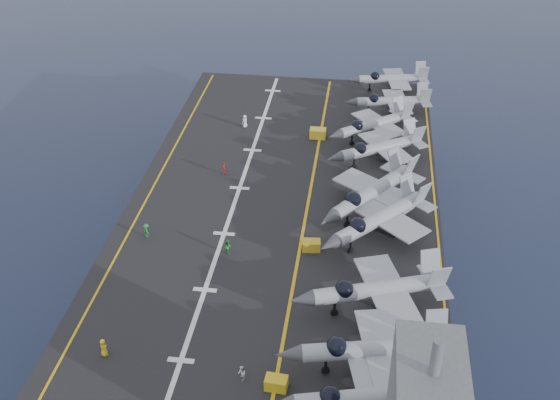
# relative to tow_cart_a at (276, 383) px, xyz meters

# --- Properties ---
(ground) EXTENTS (500.00, 500.00, 0.00)m
(ground) POSITION_rel_tow_cart_a_xyz_m (-3.14, 22.05, -10.99)
(ground) COLOR #142135
(ground) RESTS_ON ground
(hull) EXTENTS (36.00, 90.00, 10.00)m
(hull) POSITION_rel_tow_cart_a_xyz_m (-3.14, 22.05, -5.99)
(hull) COLOR #56595E
(hull) RESTS_ON ground
(flight_deck) EXTENTS (38.00, 92.00, 0.40)m
(flight_deck) POSITION_rel_tow_cart_a_xyz_m (-3.14, 22.05, -0.79)
(flight_deck) COLOR black
(flight_deck) RESTS_ON hull
(foul_line) EXTENTS (0.35, 90.00, 0.02)m
(foul_line) POSITION_rel_tow_cart_a_xyz_m (-0.14, 22.05, -0.57)
(foul_line) COLOR gold
(foul_line) RESTS_ON flight_deck
(landing_centerline) EXTENTS (0.50, 90.00, 0.02)m
(landing_centerline) POSITION_rel_tow_cart_a_xyz_m (-9.14, 22.05, -0.57)
(landing_centerline) COLOR silver
(landing_centerline) RESTS_ON flight_deck
(deck_edge_port) EXTENTS (0.25, 90.00, 0.02)m
(deck_edge_port) POSITION_rel_tow_cart_a_xyz_m (-20.14, 22.05, -0.57)
(deck_edge_port) COLOR gold
(deck_edge_port) RESTS_ON flight_deck
(deck_edge_stbd) EXTENTS (0.25, 90.00, 0.02)m
(deck_edge_stbd) POSITION_rel_tow_cart_a_xyz_m (15.36, 22.05, -0.57)
(deck_edge_stbd) COLOR gold
(deck_edge_stbd) RESTS_ON flight_deck
(fighter_jet_1) EXTENTS (16.95, 13.30, 5.20)m
(fighter_jet_1) POSITION_rel_tow_cart_a_xyz_m (8.05, -2.17, 2.01)
(fighter_jet_1) COLOR gray
(fighter_jet_1) RESTS_ON flight_deck
(fighter_jet_2) EXTENTS (17.57, 13.56, 5.46)m
(fighter_jet_2) POSITION_rel_tow_cart_a_xyz_m (8.41, 3.27, 2.14)
(fighter_jet_2) COLOR gray
(fighter_jet_2) RESTS_ON flight_deck
(fighter_jet_3) EXTENTS (18.32, 15.08, 5.47)m
(fighter_jet_3) POSITION_rel_tow_cart_a_xyz_m (8.55, 11.50, 2.14)
(fighter_jet_3) COLOR #90989E
(fighter_jet_3) RESTS_ON flight_deck
(fighter_jet_4) EXTENTS (18.51, 18.82, 5.50)m
(fighter_jet_4) POSITION_rel_tow_cart_a_xyz_m (8.49, 23.77, 2.16)
(fighter_jet_4) COLOR #99A1AA
(fighter_jet_4) RESTS_ON flight_deck
(fighter_jet_5) EXTENTS (18.50, 19.66, 5.69)m
(fighter_jet_5) POSITION_rel_tow_cart_a_xyz_m (7.55, 29.10, 2.25)
(fighter_jet_5) COLOR #99A0A9
(fighter_jet_5) RESTS_ON flight_deck
(fighter_jet_6) EXTENTS (16.97, 15.44, 4.90)m
(fighter_jet_6) POSITION_rel_tow_cart_a_xyz_m (8.41, 40.97, 1.86)
(fighter_jet_6) COLOR #A1A8B1
(fighter_jet_6) RESTS_ON flight_deck
(fighter_jet_7) EXTENTS (16.50, 15.72, 4.78)m
(fighter_jet_7) POSITION_rel_tow_cart_a_xyz_m (7.48, 47.84, 1.80)
(fighter_jet_7) COLOR gray
(fighter_jet_7) RESTS_ON flight_deck
(fighter_jet_8) EXTENTS (14.40, 10.97, 4.51)m
(fighter_jet_8) POSITION_rel_tow_cart_a_xyz_m (10.02, 56.13, 1.66)
(fighter_jet_8) COLOR gray
(fighter_jet_8) RESTS_ON flight_deck
(tow_cart_a) EXTENTS (2.06, 1.43, 1.18)m
(tow_cart_a) POSITION_rel_tow_cart_a_xyz_m (0.00, 0.00, 0.00)
(tow_cart_a) COLOR gold
(tow_cart_a) RESTS_ON flight_deck
(tow_cart_b) EXTENTS (2.13, 1.51, 1.20)m
(tow_cart_b) POSITION_rel_tow_cart_a_xyz_m (1.14, 20.38, 0.01)
(tow_cart_b) COLOR gold
(tow_cart_b) RESTS_ON flight_deck
(tow_cart_c) EXTENTS (2.29, 1.51, 1.37)m
(tow_cart_c) POSITION_rel_tow_cart_a_xyz_m (-0.46, 46.99, 0.09)
(tow_cart_c) COLOR yellow
(tow_cart_c) RESTS_ON flight_deck
(crew_0) EXTENTS (1.34, 1.34, 1.90)m
(crew_0) POSITION_rel_tow_cart_a_xyz_m (-16.31, 1.79, 0.36)
(crew_0) COLOR yellow
(crew_0) RESTS_ON flight_deck
(crew_2) EXTENTS (1.25, 1.24, 1.76)m
(crew_2) POSITION_rel_tow_cart_a_xyz_m (-8.00, 18.60, 0.29)
(crew_2) COLOR #2E8E3F
(crew_2) RESTS_ON flight_deck
(crew_3) EXTENTS (1.24, 1.24, 1.75)m
(crew_3) POSITION_rel_tow_cart_a_xyz_m (-17.79, 20.33, 0.28)
(crew_3) COLOR #1F7B2F
(crew_3) RESTS_ON flight_deck
(crew_4) EXTENTS (0.78, 1.12, 1.80)m
(crew_4) POSITION_rel_tow_cart_a_xyz_m (-11.77, 35.15, 0.31)
(crew_4) COLOR #BC352A
(crew_4) RESTS_ON flight_deck
(crew_5) EXTENTS (1.29, 1.39, 1.93)m
(crew_5) POSITION_rel_tow_cart_a_xyz_m (-11.39, 48.82, 0.37)
(crew_5) COLOR white
(crew_5) RESTS_ON flight_deck
(crew_7) EXTENTS (0.91, 1.11, 1.59)m
(crew_7) POSITION_rel_tow_cart_a_xyz_m (-3.16, 0.54, 0.21)
(crew_7) COLOR white
(crew_7) RESTS_ON flight_deck
(fighter_jet_9) EXTENTS (14.40, 10.97, 4.51)m
(fighter_jet_9) POSITION_rel_tow_cart_a_xyz_m (10.02, 64.63, 1.66)
(fighter_jet_9) COLOR gray
(fighter_jet_9) RESTS_ON flight_deck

